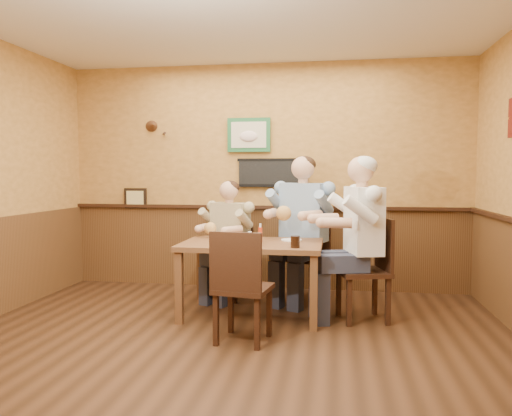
% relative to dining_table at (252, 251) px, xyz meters
% --- Properties ---
extents(room, '(5.02, 5.03, 2.81)m').
position_rel_dining_table_xyz_m(room, '(0.09, -1.05, 1.03)').
color(room, black).
rests_on(room, ground).
extents(dining_table, '(1.40, 0.90, 0.75)m').
position_rel_dining_table_xyz_m(dining_table, '(0.00, 0.00, 0.00)').
color(dining_table, brown).
rests_on(dining_table, ground).
extents(chair_back_left, '(0.50, 0.50, 0.85)m').
position_rel_dining_table_xyz_m(chair_back_left, '(-0.36, 0.64, -0.23)').
color(chair_back_left, '#331C10').
rests_on(chair_back_left, ground).
extents(chair_back_right, '(0.61, 0.61, 1.03)m').
position_rel_dining_table_xyz_m(chair_back_right, '(0.48, 0.70, -0.14)').
color(chair_back_right, '#331C10').
rests_on(chair_back_right, ground).
extents(chair_right_end, '(0.57, 0.57, 1.01)m').
position_rel_dining_table_xyz_m(chair_right_end, '(1.10, 0.01, -0.15)').
color(chair_right_end, '#331C10').
rests_on(chair_right_end, ground).
extents(chair_near_side, '(0.50, 0.50, 0.97)m').
position_rel_dining_table_xyz_m(chair_near_side, '(0.06, -0.77, -0.17)').
color(chair_near_side, '#331C10').
rests_on(chair_near_side, ground).
extents(diner_tan_shirt, '(0.72, 0.72, 1.22)m').
position_rel_dining_table_xyz_m(diner_tan_shirt, '(-0.36, 0.64, -0.05)').
color(diner_tan_shirt, tan).
rests_on(diner_tan_shirt, ground).
extents(diner_blue_polo, '(0.88, 0.88, 1.47)m').
position_rel_dining_table_xyz_m(diner_blue_polo, '(0.48, 0.70, 0.08)').
color(diner_blue_polo, '#7B97B8').
rests_on(diner_blue_polo, ground).
extents(diner_white_elder, '(0.81, 0.81, 1.44)m').
position_rel_dining_table_xyz_m(diner_white_elder, '(1.10, 0.01, 0.06)').
color(diner_white_elder, white).
rests_on(diner_white_elder, ground).
extents(water_glass_left, '(0.08, 0.08, 0.12)m').
position_rel_dining_table_xyz_m(water_glass_left, '(-0.23, -0.19, 0.15)').
color(water_glass_left, white).
rests_on(water_glass_left, dining_table).
extents(water_glass_mid, '(0.09, 0.09, 0.13)m').
position_rel_dining_table_xyz_m(water_glass_mid, '(0.09, -0.25, 0.16)').
color(water_glass_mid, silver).
rests_on(water_glass_mid, dining_table).
extents(cola_tumbler, '(0.11, 0.11, 0.11)m').
position_rel_dining_table_xyz_m(cola_tumbler, '(0.46, -0.30, 0.15)').
color(cola_tumbler, black).
rests_on(cola_tumbler, dining_table).
extents(hot_sauce_bottle, '(0.05, 0.05, 0.17)m').
position_rel_dining_table_xyz_m(hot_sauce_bottle, '(0.08, 0.01, 0.18)').
color(hot_sauce_bottle, red).
rests_on(hot_sauce_bottle, dining_table).
extents(salt_shaker, '(0.05, 0.05, 0.10)m').
position_rel_dining_table_xyz_m(salt_shaker, '(-0.03, 0.07, 0.14)').
color(salt_shaker, white).
rests_on(salt_shaker, dining_table).
extents(pepper_shaker, '(0.04, 0.04, 0.08)m').
position_rel_dining_table_xyz_m(pepper_shaker, '(-0.13, -0.04, 0.13)').
color(pepper_shaker, black).
rests_on(pepper_shaker, dining_table).
extents(plate_far_left, '(0.25, 0.25, 0.01)m').
position_rel_dining_table_xyz_m(plate_far_left, '(-0.39, 0.21, 0.10)').
color(plate_far_left, white).
rests_on(plate_far_left, dining_table).
extents(plate_far_right, '(0.26, 0.26, 0.01)m').
position_rel_dining_table_xyz_m(plate_far_right, '(0.38, 0.19, 0.10)').
color(plate_far_right, white).
rests_on(plate_far_right, dining_table).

